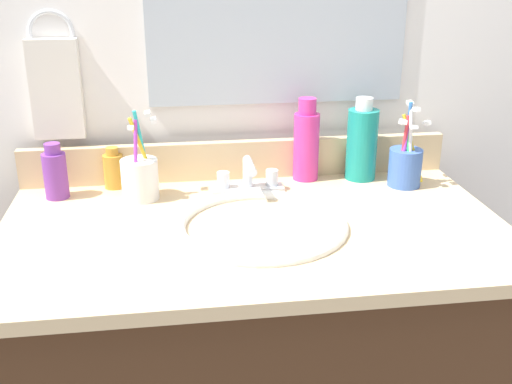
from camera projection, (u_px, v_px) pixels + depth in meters
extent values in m
cube|color=#D1B284|center=(254.00, 231.00, 1.24)|extent=(1.00, 0.59, 0.03)
cube|color=#D1B284|center=(238.00, 160.00, 1.48)|extent=(1.00, 0.02, 0.09)
cube|color=white|center=(236.00, 210.00, 1.59)|extent=(2.10, 0.04, 1.30)
torus|color=silver|center=(51.00, 33.00, 1.36)|extent=(0.10, 0.01, 0.10)
cube|color=silver|center=(56.00, 89.00, 1.38)|extent=(0.11, 0.04, 0.22)
torus|color=white|center=(261.00, 225.00, 1.22)|extent=(0.34, 0.34, 0.02)
ellipsoid|color=white|center=(261.00, 246.00, 1.24)|extent=(0.29, 0.29, 0.11)
cylinder|color=#B2B5BA|center=(261.00, 262.00, 1.25)|extent=(0.04, 0.04, 0.01)
cube|color=silver|center=(248.00, 189.00, 1.41)|extent=(0.16, 0.05, 0.01)
cylinder|color=silver|center=(248.00, 174.00, 1.39)|extent=(0.02, 0.02, 0.06)
cylinder|color=silver|center=(250.00, 166.00, 1.35)|extent=(0.02, 0.09, 0.02)
cylinder|color=silver|center=(223.00, 180.00, 1.39)|extent=(0.03, 0.03, 0.04)
cylinder|color=silver|center=(272.00, 178.00, 1.41)|extent=(0.03, 0.03, 0.04)
cylinder|color=gold|center=(114.00, 171.00, 1.42)|extent=(0.05, 0.05, 0.08)
cylinder|color=gold|center=(112.00, 151.00, 1.40)|extent=(0.03, 0.03, 0.02)
cylinder|color=#D8338C|center=(306.00, 147.00, 1.46)|extent=(0.06, 0.06, 0.16)
cylinder|color=#D8338C|center=(307.00, 106.00, 1.43)|extent=(0.04, 0.04, 0.04)
cylinder|color=#7A3899|center=(56.00, 176.00, 1.36)|extent=(0.05, 0.05, 0.10)
cylinder|color=#7A3899|center=(52.00, 149.00, 1.33)|extent=(0.03, 0.03, 0.02)
cylinder|color=teal|center=(362.00, 145.00, 1.46)|extent=(0.07, 0.07, 0.17)
cylinder|color=white|center=(364.00, 104.00, 1.43)|extent=(0.04, 0.04, 0.03)
cylinder|color=white|center=(140.00, 179.00, 1.35)|extent=(0.08, 0.08, 0.09)
cylinder|color=#26B2B2|center=(143.00, 152.00, 1.34)|extent=(0.03, 0.03, 0.19)
cube|color=white|center=(147.00, 114.00, 1.32)|extent=(0.01, 0.02, 0.01)
cylinder|color=#B23FBF|center=(136.00, 159.00, 1.32)|extent=(0.02, 0.03, 0.17)
cube|color=white|center=(131.00, 128.00, 1.28)|extent=(0.01, 0.02, 0.01)
cylinder|color=yellow|center=(144.00, 154.00, 1.34)|extent=(0.06, 0.04, 0.17)
cube|color=white|center=(154.00, 121.00, 1.33)|extent=(0.01, 0.02, 0.01)
cylinder|color=#3F66B7|center=(405.00, 168.00, 1.43)|extent=(0.07, 0.07, 0.09)
cylinder|color=#B23FBF|center=(404.00, 149.00, 1.40)|extent=(0.04, 0.03, 0.16)
cube|color=white|center=(403.00, 123.00, 1.36)|extent=(0.01, 0.02, 0.01)
cylinder|color=yellow|center=(413.00, 148.00, 1.41)|extent=(0.05, 0.03, 0.16)
cube|color=white|center=(427.00, 123.00, 1.38)|extent=(0.01, 0.02, 0.01)
cylinder|color=white|center=(410.00, 144.00, 1.40)|extent=(0.01, 0.03, 0.19)
cube|color=white|center=(417.00, 109.00, 1.36)|extent=(0.01, 0.02, 0.01)
cylinder|color=#D8333F|center=(403.00, 150.00, 1.40)|extent=(0.02, 0.02, 0.16)
cube|color=white|center=(403.00, 121.00, 1.37)|extent=(0.01, 0.02, 0.01)
cylinder|color=green|center=(409.00, 152.00, 1.40)|extent=(0.01, 0.04, 0.15)
cube|color=white|center=(414.00, 127.00, 1.36)|extent=(0.01, 0.02, 0.01)
cylinder|color=blue|center=(407.00, 140.00, 1.42)|extent=(0.02, 0.04, 0.19)
cube|color=white|center=(410.00, 103.00, 1.41)|extent=(0.01, 0.02, 0.01)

